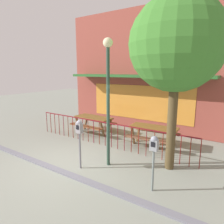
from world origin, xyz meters
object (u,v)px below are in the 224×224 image
Objects in this scene: picnic_table_left at (93,120)px; parking_meter_far at (154,149)px; picnic_table_right at (153,131)px; street_lamp at (108,85)px; parking_meter_near at (79,132)px; street_tree at (177,45)px.

parking_meter_far reaches higher than picnic_table_left.
picnic_table_right is at bearing -1.10° from picnic_table_left.
picnic_table_left is at bearing 136.29° from street_lamp.
picnic_table_left is 3.62m from parking_meter_near.
parking_meter_near is (1.91, -3.03, 0.55)m from picnic_table_left.
picnic_table_right is 3.50m from street_tree.
street_tree is at bearing -20.23° from picnic_table_left.
street_lamp is (-1.69, 0.55, 1.41)m from parking_meter_far.
street_lamp reaches higher than picnic_table_left.
parking_meter_near is (-1.12, -2.97, 0.55)m from picnic_table_right.
street_lamp is at bearing -153.15° from street_tree.
street_lamp reaches higher than parking_meter_far.
parking_meter_near is 1.06× the size of parking_meter_far.
picnic_table_left is 3.03m from picnic_table_right.
parking_meter_near is 1.60m from street_lamp.
parking_meter_near is at bearing -177.44° from parking_meter_far.
picnic_table_right is 0.38× the size of street_tree.
picnic_table_left is 5.33m from street_tree.
picnic_table_left is at bearing 122.20° from parking_meter_near.
parking_meter_near reaches higher than picnic_table_left.
picnic_table_left is at bearing 178.90° from picnic_table_right.
picnic_table_right is at bearing 69.31° from parking_meter_near.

